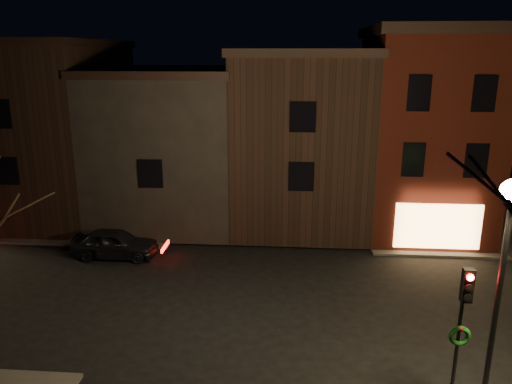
# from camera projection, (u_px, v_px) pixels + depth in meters

# --- Properties ---
(ground) EXTENTS (120.00, 120.00, 0.00)m
(ground) POSITION_uv_depth(u_px,v_px,m) (261.00, 302.00, 19.36)
(ground) COLOR black
(ground) RESTS_ON ground
(sidewalk_far_left) EXTENTS (30.00, 30.00, 0.12)m
(sidewalk_far_left) POSITION_uv_depth(u_px,v_px,m) (31.00, 172.00, 40.06)
(sidewalk_far_left) COLOR #2D2B28
(sidewalk_far_left) RESTS_ON ground
(corner_building) EXTENTS (6.50, 8.50, 10.50)m
(corner_building) POSITION_uv_depth(u_px,v_px,m) (425.00, 130.00, 26.36)
(corner_building) COLOR #42120B
(corner_building) RESTS_ON ground
(row_building_a) EXTENTS (7.30, 10.30, 9.40)m
(row_building_a) POSITION_uv_depth(u_px,v_px,m) (301.00, 136.00, 28.00)
(row_building_a) COLOR black
(row_building_a) RESTS_ON ground
(row_building_b) EXTENTS (7.80, 10.30, 8.40)m
(row_building_b) POSITION_uv_depth(u_px,v_px,m) (175.00, 143.00, 28.69)
(row_building_b) COLOR black
(row_building_b) RESTS_ON ground
(row_building_c) EXTENTS (7.30, 10.30, 9.90)m
(row_building_c) POSITION_uv_depth(u_px,v_px,m) (52.00, 128.00, 29.04)
(row_building_c) COLOR black
(row_building_c) RESTS_ON ground
(street_lamp_near) EXTENTS (0.60, 0.60, 6.48)m
(street_lamp_near) POSITION_uv_depth(u_px,v_px,m) (507.00, 238.00, 11.72)
(street_lamp_near) COLOR black
(street_lamp_near) RESTS_ON sidewalk_near_right
(traffic_signal) EXTENTS (0.58, 0.38, 4.05)m
(traffic_signal) POSITION_uv_depth(u_px,v_px,m) (462.00, 316.00, 12.88)
(traffic_signal) COLOR black
(traffic_signal) RESTS_ON sidewalk_near_right
(parked_car_a) EXTENTS (4.05, 1.66, 1.38)m
(parked_car_a) POSITION_uv_depth(u_px,v_px,m) (115.00, 243.00, 23.48)
(parked_car_a) COLOR black
(parked_car_a) RESTS_ON ground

